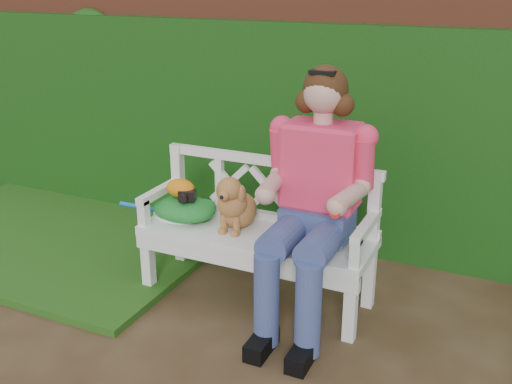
% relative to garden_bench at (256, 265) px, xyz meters
% --- Properties ---
extents(ground, '(60.00, 60.00, 0.00)m').
position_rel_garden_bench_xyz_m(ground, '(0.54, -0.68, -0.24)').
color(ground, '#342211').
extents(brick_wall, '(10.00, 0.30, 2.20)m').
position_rel_garden_bench_xyz_m(brick_wall, '(0.54, 1.22, 0.86)').
color(brick_wall, brown).
rests_on(brick_wall, ground).
extents(ivy_hedge, '(10.00, 0.18, 1.70)m').
position_rel_garden_bench_xyz_m(ivy_hedge, '(0.54, 1.00, 0.61)').
color(ivy_hedge, '#1B4410').
rests_on(ivy_hedge, ground).
extents(grass_left, '(2.60, 2.00, 0.05)m').
position_rel_garden_bench_xyz_m(grass_left, '(-1.86, 0.22, -0.21)').
color(grass_left, '#1D4215').
rests_on(grass_left, ground).
extents(garden_bench, '(1.60, 0.66, 0.48)m').
position_rel_garden_bench_xyz_m(garden_bench, '(0.00, 0.00, 0.00)').
color(garden_bench, white).
rests_on(garden_bench, ground).
extents(seated_woman, '(0.83, 1.01, 1.60)m').
position_rel_garden_bench_xyz_m(seated_woman, '(0.41, -0.02, 0.56)').
color(seated_woman, '#EB5B7A').
rests_on(seated_woman, ground).
extents(dog, '(0.35, 0.41, 0.38)m').
position_rel_garden_bench_xyz_m(dog, '(-0.14, -0.00, 0.43)').
color(dog, '#9E7B41').
rests_on(dog, garden_bench).
extents(tennis_racket, '(0.75, 0.52, 0.03)m').
position_rel_garden_bench_xyz_m(tennis_racket, '(-0.61, 0.01, 0.26)').
color(tennis_racket, white).
rests_on(tennis_racket, garden_bench).
extents(green_bag, '(0.51, 0.44, 0.15)m').
position_rel_garden_bench_xyz_m(green_bag, '(-0.53, -0.01, 0.32)').
color(green_bag, '#198023').
rests_on(green_bag, garden_bench).
extents(camera_item, '(0.12, 0.11, 0.07)m').
position_rel_garden_bench_xyz_m(camera_item, '(-0.48, -0.04, 0.43)').
color(camera_item, black).
rests_on(camera_item, green_bag).
extents(baseball_glove, '(0.22, 0.18, 0.13)m').
position_rel_garden_bench_xyz_m(baseball_glove, '(-0.55, -0.00, 0.45)').
color(baseball_glove, orange).
rests_on(baseball_glove, green_bag).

